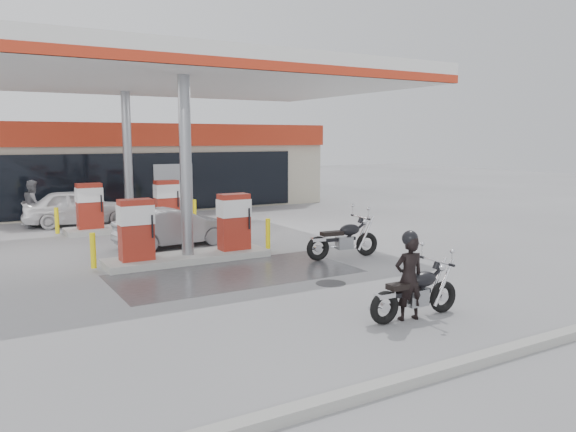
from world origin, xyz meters
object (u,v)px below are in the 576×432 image
(biker_main, at_px, (409,278))
(sedan_white, at_px, (80,207))
(main_motorcycle, at_px, (416,294))
(parked_motorcycle, at_px, (344,240))
(hatchback_silver, at_px, (174,227))
(parked_car_right, at_px, (285,191))
(pump_island_far, at_px, (130,211))
(attendant, at_px, (33,204))
(pump_island_near, at_px, (187,235))

(biker_main, bearing_deg, sedan_white, -67.73)
(main_motorcycle, distance_m, biker_main, 0.38)
(parked_motorcycle, distance_m, hatchback_silver, 5.39)
(parked_motorcycle, height_order, parked_car_right, parked_motorcycle)
(biker_main, distance_m, hatchback_silver, 9.18)
(parked_motorcycle, relative_size, sedan_white, 0.55)
(pump_island_far, xyz_separation_m, main_motorcycle, (1.94, -12.87, -0.24))
(sedan_white, bearing_deg, parked_motorcycle, -144.63)
(pump_island_far, relative_size, attendant, 2.87)
(main_motorcycle, distance_m, hatchback_silver, 9.21)
(main_motorcycle, bearing_deg, attendant, 108.61)
(biker_main, xyz_separation_m, parked_car_right, (8.25, 18.88, -0.28))
(pump_island_near, height_order, attendant, attendant)
(parked_motorcycle, bearing_deg, main_motorcycle, -105.02)
(main_motorcycle, height_order, parked_motorcycle, parked_motorcycle)
(sedan_white, xyz_separation_m, attendant, (-1.59, 0.35, 0.19))
(parked_motorcycle, xyz_separation_m, attendant, (-6.86, 10.43, 0.38))
(pump_island_far, bearing_deg, hatchback_silver, -84.22)
(main_motorcycle, bearing_deg, pump_island_far, 99.61)
(parked_motorcycle, relative_size, parked_car_right, 0.61)
(biker_main, relative_size, hatchback_silver, 0.44)
(pump_island_near, bearing_deg, sedan_white, 99.40)
(sedan_white, bearing_deg, pump_island_far, -140.56)
(pump_island_far, height_order, attendant, attendant)
(pump_island_far, xyz_separation_m, biker_main, (1.75, -12.88, 0.08))
(pump_island_far, height_order, main_motorcycle, pump_island_far)
(parked_motorcycle, bearing_deg, hatchback_silver, 137.37)
(pump_island_near, bearing_deg, main_motorcycle, -74.22)
(attendant, height_order, hatchback_silver, attendant)
(biker_main, height_order, sedan_white, biker_main)
(parked_motorcycle, bearing_deg, sedan_white, 124.11)
(pump_island_near, height_order, sedan_white, pump_island_near)
(parked_motorcycle, bearing_deg, pump_island_near, 160.87)
(sedan_white, relative_size, attendant, 2.30)
(pump_island_near, relative_size, parked_motorcycle, 2.28)
(parked_car_right, bearing_deg, attendant, 121.21)
(pump_island_near, height_order, pump_island_far, same)
(biker_main, bearing_deg, attendant, -62.45)
(pump_island_far, bearing_deg, sedan_white, 121.68)
(sedan_white, bearing_deg, main_motorcycle, -159.89)
(pump_island_far, height_order, parked_motorcycle, pump_island_far)
(parked_car_right, bearing_deg, pump_island_far, 137.26)
(hatchback_silver, bearing_deg, attendant, 21.32)
(biker_main, height_order, parked_car_right, biker_main)
(pump_island_near, distance_m, pump_island_far, 6.00)
(parked_car_right, bearing_deg, parked_motorcycle, 172.62)
(biker_main, xyz_separation_m, sedan_white, (-3.10, 15.08, -0.09))
(sedan_white, bearing_deg, parked_car_right, -63.74)
(pump_island_far, relative_size, parked_motorcycle, 2.28)
(parked_motorcycle, xyz_separation_m, hatchback_silver, (-3.53, 4.08, 0.08))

